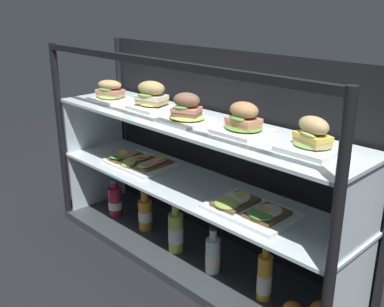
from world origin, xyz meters
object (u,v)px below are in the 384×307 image
Objects in this scene: juice_bottle_front_fourth at (264,278)px; juice_bottle_back_left at (115,201)px; plated_roll_sandwich_near_right_corner at (151,97)px; plated_roll_sandwich_center at (312,139)px; plated_roll_sandwich_left_of_center at (244,122)px; open_sandwich_tray_center at (140,162)px; juice_bottle_front_left_end at (213,255)px; plated_roll_sandwich_mid_left at (186,112)px; open_sandwich_tray_mid_left at (250,209)px; juice_bottle_back_right at (145,214)px; juice_bottle_near_post at (176,232)px; plated_roll_sandwich_mid_right at (110,93)px.

juice_bottle_back_left is at bearing 179.70° from juice_bottle_front_fourth.
plated_roll_sandwich_near_right_corner reaches higher than plated_roll_sandwich_center.
plated_roll_sandwich_near_right_corner is at bearing 179.89° from plated_roll_sandwich_left_of_center.
juice_bottle_front_left_end is at bearing -3.57° from open_sandwich_tray_center.
juice_bottle_front_fourth is (0.99, -0.01, 0.01)m from juice_bottle_back_left.
juice_bottle_front_fourth is (0.26, 0.01, 0.01)m from juice_bottle_front_left_end.
juice_bottle_back_left is 0.73m from juice_bottle_front_left_end.
plated_roll_sandwich_near_right_corner is at bearing 176.34° from juice_bottle_front_fourth.
plated_roll_sandwich_mid_left is 0.56m from plated_roll_sandwich_center.
juice_bottle_back_right is at bearing 178.40° from open_sandwich_tray_mid_left.
plated_roll_sandwich_mid_left is at bearing 174.62° from juice_bottle_front_left_end.
plated_roll_sandwich_center is 0.55× the size of open_sandwich_tray_mid_left.
juice_bottle_back_right is 0.76m from juice_bottle_front_fourth.
juice_bottle_front_left_end is (0.23, -0.00, -0.02)m from juice_bottle_near_post.
juice_bottle_near_post is (-0.62, -0.06, -0.57)m from plated_roll_sandwich_center.
plated_roll_sandwich_center is (0.83, 0.00, -0.01)m from plated_roll_sandwich_near_right_corner.
open_sandwich_tray_mid_left is at bearing -27.72° from plated_roll_sandwich_left_of_center.
juice_bottle_front_fourth is (0.44, -0.01, -0.57)m from plated_roll_sandwich_mid_left.
plated_roll_sandwich_near_right_corner reaches higher than juice_bottle_near_post.
plated_roll_sandwich_mid_right is 0.74× the size of juice_bottle_near_post.
plated_roll_sandwich_center is 0.70m from juice_bottle_front_left_end.
plated_roll_sandwich_center reaches higher than juice_bottle_back_left.
plated_roll_sandwich_left_of_center reaches higher than juice_bottle_front_fourth.
plated_roll_sandwich_near_right_corner reaches higher than plated_roll_sandwich_mid_right.
plated_roll_sandwich_mid_right is 0.93m from juice_bottle_front_left_end.
juice_bottle_back_left is (-0.82, -0.04, -0.59)m from plated_roll_sandwich_left_of_center.
juice_bottle_back_right is (-0.05, -0.03, -0.59)m from plated_roll_sandwich_near_right_corner.
plated_roll_sandwich_mid_left is 0.57× the size of open_sandwich_tray_center.
juice_bottle_near_post is at bearing -1.76° from juice_bottle_back_left.
plated_roll_sandwich_mid_right is 0.82m from plated_roll_sandwich_left_of_center.
plated_roll_sandwich_mid_left is 0.57× the size of open_sandwich_tray_mid_left.
juice_bottle_back_right is at bearing 2.45° from plated_roll_sandwich_mid_right.
plated_roll_sandwich_near_right_corner is 0.70m from open_sandwich_tray_mid_left.
plated_roll_sandwich_center is at bearing 1.90° from plated_roll_sandwich_mid_right.
plated_roll_sandwich_mid_right is at bearing -178.10° from plated_roll_sandwich_center.
open_sandwich_tray_center is (-0.35, 0.02, -0.31)m from plated_roll_sandwich_mid_left.
open_sandwich_tray_mid_left is at bearing 4.05° from juice_bottle_front_left_end.
plated_roll_sandwich_mid_left reaches higher than juice_bottle_near_post.
juice_bottle_front_left_end is (0.45, -0.06, -0.60)m from plated_roll_sandwich_near_right_corner.
open_sandwich_tray_center is at bearing 4.54° from juice_bottle_back_left.
juice_bottle_back_right is (0.03, -0.00, -0.27)m from open_sandwich_tray_center.
plated_roll_sandwich_near_right_corner is 0.80× the size of juice_bottle_front_left_end.
plated_roll_sandwich_center is at bearing 4.22° from plated_roll_sandwich_mid_left.
plated_roll_sandwich_mid_right is at bearing 178.33° from juice_bottle_front_left_end.
open_sandwich_tray_mid_left is at bearing -0.69° from plated_roll_sandwich_mid_left.
plated_roll_sandwich_mid_right is at bearing 177.64° from juice_bottle_near_post.
juice_bottle_front_left_end is at bearing -3.60° from juice_bottle_back_right.
juice_bottle_near_post is (0.29, -0.03, -0.26)m from open_sandwich_tray_center.
juice_bottle_back_left is at bearing -177.28° from plated_roll_sandwich_left_of_center.
open_sandwich_tray_center is 1.43× the size of juice_bottle_front_fourth.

